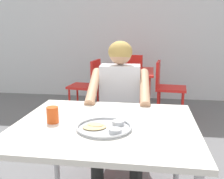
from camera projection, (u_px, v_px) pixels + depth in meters
The scene contains 10 objects.
back_wall at pixel (141, 7), 4.81m from camera, with size 12.00×0.12×3.40m, color silver.
table_foreground at pixel (106, 135), 1.58m from camera, with size 1.07×0.93×0.76m.
thali_tray at pixel (105, 127), 1.47m from camera, with size 0.31×0.31×0.03m.
drinking_cup at pixel (53, 114), 1.57m from camera, with size 0.07×0.07×0.10m.
chair_foreground at pixel (121, 115), 2.48m from camera, with size 0.44×0.44×0.89m.
diner_foreground at pixel (119, 100), 2.22m from camera, with size 0.51×0.57×1.21m.
table_background_red at pixel (127, 76), 3.96m from camera, with size 0.79×0.83×0.70m.
chair_red_left at pixel (89, 83), 4.12m from camera, with size 0.49×0.45×0.85m.
chair_red_right at pixel (166, 85), 3.89m from camera, with size 0.47×0.44×0.85m.
chair_red_far at pixel (132, 76), 4.60m from camera, with size 0.47×0.45×0.88m.
Camera 1 is at (0.20, -1.41, 1.30)m, focal length 42.22 mm.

